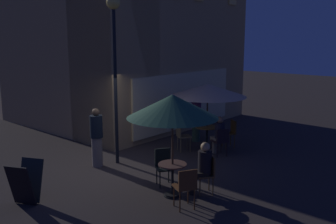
{
  "coord_description": "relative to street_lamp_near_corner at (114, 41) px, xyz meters",
  "views": [
    {
      "loc": [
        -6.94,
        -7.8,
        3.65
      ],
      "look_at": [
        1.68,
        -0.33,
        1.41
      ],
      "focal_mm": 41.13,
      "sensor_mm": 36.0,
      "label": 1
    }
  ],
  "objects": [
    {
      "name": "cafe_chair_5",
      "position": [
        2.51,
        -1.96,
        -2.99
      ],
      "size": [
        0.57,
        0.57,
        0.88
      ],
      "rotation": [
        0.0,
        0.0,
        1.13
      ],
      "color": "black",
      "rests_on": "ground"
    },
    {
      "name": "patio_umbrella_0",
      "position": [
        -0.77,
        -2.77,
        -1.41
      ],
      "size": [
        2.07,
        2.07,
        2.39
      ],
      "color": "black",
      "rests_on": "ground"
    },
    {
      "name": "cafe_chair_1",
      "position": [
        -0.35,
        -2.12,
        -2.99
      ],
      "size": [
        0.54,
        0.54,
        0.91
      ],
      "rotation": [
        0.0,
        0.0,
        -2.14
      ],
      "color": "black",
      "rests_on": "ground"
    },
    {
      "name": "cafe_chair_4",
      "position": [
        2.15,
        -0.68,
        -2.97
      ],
      "size": [
        0.56,
        0.56,
        0.9
      ],
      "rotation": [
        0.0,
        0.0,
        -0.57
      ],
      "color": "brown",
      "rests_on": "ground"
    },
    {
      "name": "street_lamp_near_corner",
      "position": [
        0.0,
        0.0,
        0.0
      ],
      "size": [
        0.38,
        0.38,
        4.75
      ],
      "color": "black",
      "rests_on": "ground"
    },
    {
      "name": "patron_seated_0",
      "position": [
        -0.2,
        -3.22,
        -2.82
      ],
      "size": [
        0.52,
        0.49,
        1.25
      ],
      "rotation": [
        0.0,
        0.0,
        2.48
      ],
      "color": "black",
      "rests_on": "ground"
    },
    {
      "name": "patio_umbrella_1",
      "position": [
        2.89,
        -1.16,
        -1.58
      ],
      "size": [
        2.49,
        2.49,
        2.16
      ],
      "color": "black",
      "rests_on": "ground"
    },
    {
      "name": "cafe_chair_3",
      "position": [
        3.6,
        -1.64,
        -2.97
      ],
      "size": [
        0.53,
        0.53,
        0.91
      ],
      "rotation": [
        0.0,
        0.0,
        2.55
      ],
      "color": "brown",
      "rests_on": "ground"
    },
    {
      "name": "ground_plane",
      "position": [
        -0.26,
        -0.4,
        -3.53
      ],
      "size": [
        60.0,
        60.0,
        0.0
      ],
      "primitive_type": "plane",
      "color": "#2D2624"
    },
    {
      "name": "patron_standing_3",
      "position": [
        -0.57,
        0.21,
        -2.68
      ],
      "size": [
        0.36,
        0.36,
        1.68
      ],
      "rotation": [
        0.0,
        0.0,
        4.31
      ],
      "color": "gray",
      "rests_on": "ground"
    },
    {
      "name": "patron_standing_2",
      "position": [
        3.43,
        -0.31,
        -2.68
      ],
      "size": [
        0.33,
        0.33,
        1.69
      ],
      "rotation": [
        0.0,
        0.0,
        6.16
      ],
      "color": "#2B4337",
      "rests_on": "ground"
    },
    {
      "name": "cafe_chair_2",
      "position": [
        -1.13,
        -3.45,
        -2.97
      ],
      "size": [
        0.57,
        0.57,
        0.92
      ],
      "rotation": [
        0.0,
        0.0,
        1.08
      ],
      "color": "#542F18",
      "rests_on": "ground"
    },
    {
      "name": "menu_sandwich_board",
      "position": [
        -3.2,
        -0.59,
        -3.04
      ],
      "size": [
        0.83,
        0.78,
        0.95
      ],
      "rotation": [
        0.0,
        0.0,
        0.44
      ],
      "color": "black",
      "rests_on": "ground"
    },
    {
      "name": "cafe_building",
      "position": [
        3.25,
        3.22,
        0.28
      ],
      "size": [
        8.03,
        7.55,
        7.63
      ],
      "color": "tan",
      "rests_on": "ground"
    },
    {
      "name": "patron_seated_1",
      "position": [
        2.57,
        -1.82,
        -2.83
      ],
      "size": [
        0.43,
        0.5,
        1.25
      ],
      "rotation": [
        0.0,
        0.0,
        1.13
      ],
      "color": "#7D6C57",
      "rests_on": "ground"
    },
    {
      "name": "cafe_table_0",
      "position": [
        -0.77,
        -2.77,
        -2.99
      ],
      "size": [
        0.66,
        0.66,
        0.78
      ],
      "color": "black",
      "rests_on": "ground"
    },
    {
      "name": "cafe_table_1",
      "position": [
        2.89,
        -1.16,
        -2.97
      ],
      "size": [
        0.76,
        0.76,
        0.76
      ],
      "color": "black",
      "rests_on": "ground"
    },
    {
      "name": "cafe_chair_0",
      "position": [
        -0.09,
        -3.3,
        -2.98
      ],
      "size": [
        0.55,
        0.55,
        0.92
      ],
      "rotation": [
        0.0,
        0.0,
        2.48
      ],
      "color": "brown",
      "rests_on": "ground"
    }
  ]
}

